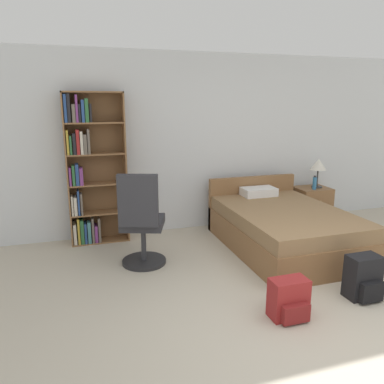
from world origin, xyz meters
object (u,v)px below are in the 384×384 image
office_chair (142,224)px  water_bottle (315,183)px  table_lamp (318,166)px  backpack_red (289,300)px  bookshelf (89,170)px  backpack_black (364,278)px  bed (282,227)px  nightstand (311,204)px

office_chair → water_bottle: size_ratio=5.26×
office_chair → table_lamp: office_chair is taller
office_chair → backpack_red: bearing=-54.0°
bookshelf → backpack_black: bookshelf is taller
bed → table_lamp: table_lamp is taller
nightstand → backpack_red: 3.03m
office_chair → backpack_red: 1.85m
water_bottle → office_chair: bearing=-164.5°
water_bottle → table_lamp: bearing=41.3°
backpack_red → office_chair: bearing=126.0°
office_chair → backpack_black: office_chair is taller
bed → water_bottle: bearing=37.0°
table_lamp → backpack_red: bearing=-129.3°
office_chair → nightstand: bearing=17.2°
nightstand → water_bottle: size_ratio=2.56×
bookshelf → nightstand: bookshelf is taller
nightstand → water_bottle: water_bottle is taller
water_bottle → backpack_black: 2.41m
office_chair → water_bottle: 3.00m
office_chair → bookshelf: bearing=116.9°
office_chair → backpack_black: (1.96, -1.37, -0.32)m
nightstand → water_bottle: (-0.05, -0.11, 0.38)m
bed → office_chair: (-1.89, -0.05, 0.25)m
office_chair → water_bottle: bearing=15.5°
bookshelf → table_lamp: bearing=-1.6°
table_lamp → water_bottle: 0.30m
bed → table_lamp: 1.55m
office_chair → table_lamp: bearing=16.8°
bookshelf → office_chair: bookshelf is taller
bookshelf → backpack_red: bearing=-57.5°
bookshelf → backpack_red: bookshelf is taller
bookshelf → bed: bookshelf is taller
bookshelf → table_lamp: bookshelf is taller
bookshelf → table_lamp: (3.52, -0.10, -0.10)m
table_lamp → backpack_red: size_ratio=1.27×
nightstand → bookshelf: bearing=178.3°
water_bottle → backpack_red: bearing=-128.8°
table_lamp → office_chair: bearing=-163.2°
backpack_black → backpack_red: (-0.89, -0.09, -0.03)m
nightstand → table_lamp: bearing=1.8°
bed → backpack_red: (-0.83, -1.52, -0.11)m
bookshelf → office_chair: (0.51, -1.01, -0.48)m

